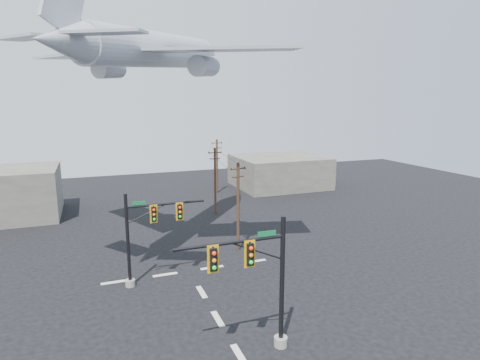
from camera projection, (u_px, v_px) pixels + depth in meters
name	position (u px, v px, depth m)	size (l,w,h in m)	color
ground	(239.00, 355.00, 22.46)	(120.00, 120.00, 0.00)	black
lane_markings	(212.00, 309.00, 27.36)	(14.00, 21.20, 0.01)	silver
signal_mast_near	(261.00, 283.00, 21.98)	(6.48, 0.86, 7.81)	gray
signal_mast_far	(145.00, 236.00, 30.42)	(6.30, 0.80, 7.29)	gray
utility_pole_a	(238.00, 205.00, 37.34)	(1.66, 0.54, 8.42)	#44291D
utility_pole_b	(215.00, 180.00, 49.80)	(1.68, 0.32, 8.28)	#44291D
utility_pole_c	(217.00, 165.00, 61.26)	(1.70, 0.28, 8.27)	#44291D
power_lines	(220.00, 153.00, 48.57)	(6.97, 23.99, 0.11)	black
airliner	(156.00, 51.00, 34.57)	(22.18, 23.77, 7.25)	#B3B7C0
building_right	(279.00, 171.00, 66.30)	(14.00, 12.00, 5.00)	slate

